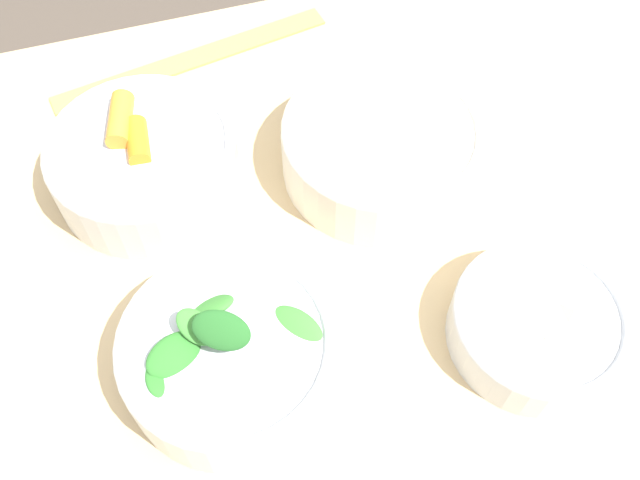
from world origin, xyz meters
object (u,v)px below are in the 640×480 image
at_px(bowl_carrots, 144,161).
at_px(bowl_cookies, 537,324).
at_px(ruler, 193,59).
at_px(bowl_beans_hotdog, 381,149).
at_px(bowl_greens, 229,353).

height_order(bowl_carrots, bowl_cookies, bowl_carrots).
height_order(bowl_cookies, ruler, bowl_cookies).
xyz_separation_m(bowl_cookies, ruler, (-0.21, 0.42, -0.02)).
bearing_deg(bowl_cookies, bowl_beans_hotdog, 106.59).
bearing_deg(bowl_cookies, bowl_greens, 169.72).
bearing_deg(bowl_carrots, bowl_cookies, -42.52).
bearing_deg(bowl_beans_hotdog, bowl_greens, -138.59).
xyz_separation_m(bowl_greens, bowl_beans_hotdog, (0.19, 0.17, -0.00)).
bearing_deg(bowl_greens, bowl_cookies, -10.28).
xyz_separation_m(bowl_carrots, bowl_greens, (0.03, -0.22, -0.00)).
distance_m(bowl_beans_hotdog, ruler, 0.26).
relative_size(bowl_carrots, bowl_beans_hotdog, 0.93).
bearing_deg(bowl_greens, bowl_carrots, 98.56).
bearing_deg(ruler, bowl_beans_hotdog, -54.44).
height_order(bowl_carrots, bowl_greens, bowl_greens).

